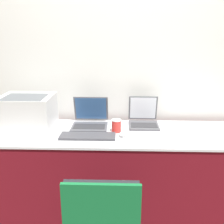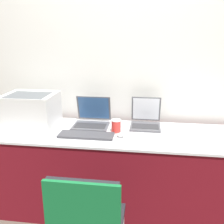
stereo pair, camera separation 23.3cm
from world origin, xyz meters
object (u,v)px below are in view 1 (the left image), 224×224
(laptop_left, at_px, (90,120))
(mouse, at_px, (123,135))
(printer, at_px, (28,111))
(chair, at_px, (103,223))
(laptop_right, at_px, (143,119))
(external_keyboard, at_px, (88,136))
(coffee_cup, at_px, (116,126))

(laptop_left, xyz_separation_m, mouse, (0.31, -0.27, -0.04))
(printer, height_order, chair, printer)
(laptop_right, distance_m, external_keyboard, 0.61)
(laptop_right, relative_size, chair, 0.35)
(laptop_right, distance_m, mouse, 0.38)
(external_keyboard, relative_size, mouse, 7.50)
(laptop_right, bearing_deg, coffee_cup, -142.26)
(external_keyboard, xyz_separation_m, coffee_cup, (0.24, 0.14, 0.05))
(laptop_right, height_order, external_keyboard, laptop_right)
(printer, height_order, laptop_left, printer)
(external_keyboard, xyz_separation_m, chair, (0.18, -0.76, -0.25))
(printer, distance_m, mouse, 0.90)
(external_keyboard, bearing_deg, laptop_right, 34.00)
(laptop_left, distance_m, laptop_right, 0.51)
(laptop_left, xyz_separation_m, chair, (0.19, -1.05, -0.30))
(printer, relative_size, mouse, 7.32)
(printer, relative_size, laptop_right, 1.51)
(laptop_right, height_order, chair, laptop_right)
(laptop_right, height_order, coffee_cup, laptop_right)
(laptop_left, relative_size, coffee_cup, 2.91)
(laptop_right, bearing_deg, chair, -106.33)
(laptop_right, bearing_deg, printer, -171.79)
(printer, height_order, mouse, printer)
(chair, bearing_deg, external_keyboard, 103.20)
(laptop_left, height_order, chair, laptop_left)
(laptop_right, xyz_separation_m, coffee_cup, (-0.26, -0.20, -0.00))
(laptop_left, distance_m, chair, 1.11)
(coffee_cup, relative_size, mouse, 1.81)
(printer, distance_m, laptop_right, 1.09)
(laptop_right, xyz_separation_m, chair, (-0.32, -1.10, -0.30))
(printer, bearing_deg, chair, -51.68)
(printer, xyz_separation_m, coffee_cup, (0.81, -0.05, -0.11))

